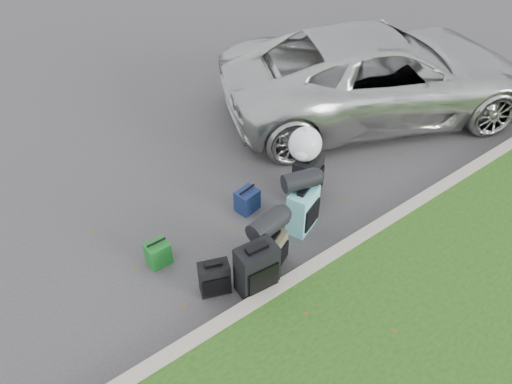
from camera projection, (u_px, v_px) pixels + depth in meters
ground at (270, 226)px, 7.07m from camera, size 120.00×120.00×0.00m
curb at (318, 266)px, 6.42m from camera, size 120.00×0.18×0.15m
suv at (379, 74)px, 8.86m from camera, size 6.16×4.62×1.55m
suitcase_small_black at (215, 278)px, 6.07m from camera, size 0.42×0.33×0.47m
suitcase_large_black_left at (257, 269)px, 6.01m from camera, size 0.52×0.34×0.71m
suitcase_olive at (274, 250)px, 6.40m from camera, size 0.42×0.35×0.49m
suitcase_teal at (303, 210)px, 6.84m from camera, size 0.54×0.43×0.67m
suitcase_large_black_right at (307, 178)px, 7.30m from camera, size 0.57×0.47×0.73m
tote_green at (158, 253)px, 6.46m from camera, size 0.30×0.24×0.33m
tote_navy at (247, 200)px, 7.23m from camera, size 0.35×0.30×0.34m
duffel_left at (268, 225)px, 6.20m from camera, size 0.56×0.36×0.28m
duffel_right at (300, 180)px, 6.59m from camera, size 0.51×0.37×0.26m
trash_bag at (305, 144)px, 6.91m from camera, size 0.48×0.48×0.48m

